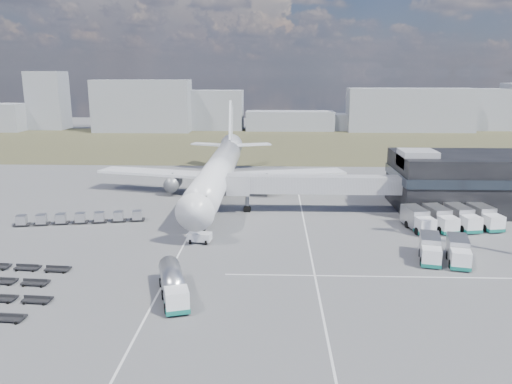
{
  "coord_description": "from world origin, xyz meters",
  "views": [
    {
      "loc": [
        10.85,
        -65.03,
        24.11
      ],
      "look_at": [
        7.84,
        18.94,
        4.0
      ],
      "focal_mm": 35.0,
      "sensor_mm": 36.0,
      "label": 1
    }
  ],
  "objects": [
    {
      "name": "ground",
      "position": [
        0.0,
        0.0,
        0.0
      ],
      "size": [
        420.0,
        420.0,
        0.0
      ],
      "primitive_type": "plane",
      "color": "#565659",
      "rests_on": "ground"
    },
    {
      "name": "grass_strip",
      "position": [
        0.0,
        110.0,
        0.01
      ],
      "size": [
        420.0,
        90.0,
        0.01
      ],
      "primitive_type": "cube",
      "color": "#454129",
      "rests_on": "ground"
    },
    {
      "name": "lane_markings",
      "position": [
        9.77,
        3.0,
        0.01
      ],
      "size": [
        47.12,
        110.0,
        0.01
      ],
      "color": "silver",
      "rests_on": "ground"
    },
    {
      "name": "terminal",
      "position": [
        47.77,
        23.96,
        5.25
      ],
      "size": [
        30.4,
        16.4,
        11.0
      ],
      "color": "black",
      "rests_on": "ground"
    },
    {
      "name": "jet_bridge",
      "position": [
        15.9,
        20.42,
        5.05
      ],
      "size": [
        30.3,
        3.8,
        7.05
      ],
      "color": "#939399",
      "rests_on": "ground"
    },
    {
      "name": "airliner",
      "position": [
        0.0,
        32.38,
        5.29
      ],
      "size": [
        51.59,
        64.53,
        17.62
      ],
      "color": "white",
      "rests_on": "ground"
    },
    {
      "name": "skyline",
      "position": [
        1.38,
        151.98,
        9.46
      ],
      "size": [
        329.02,
        24.83,
        24.82
      ],
      "color": "gray",
      "rests_on": "ground"
    },
    {
      "name": "fuel_tanker",
      "position": [
        -0.05,
        -14.65,
        1.59
      ],
      "size": [
        5.23,
        10.12,
        3.17
      ],
      "rotation": [
        0.0,
        0.0,
        0.3
      ],
      "color": "white",
      "rests_on": "ground"
    },
    {
      "name": "pushback_tug",
      "position": [
        0.16,
        3.63,
        0.75
      ],
      "size": [
        3.57,
        2.31,
        1.5
      ],
      "primitive_type": "cube",
      "rotation": [
        0.0,
        0.0,
        -0.13
      ],
      "color": "white",
      "rests_on": "ground"
    },
    {
      "name": "catering_truck",
      "position": [
        15.98,
        38.58,
        1.42
      ],
      "size": [
        3.67,
        6.43,
        2.78
      ],
      "rotation": [
        0.0,
        0.0,
        0.21
      ],
      "color": "white",
      "rests_on": "ground"
    },
    {
      "name": "service_trucks_near",
      "position": [
        33.26,
        -2.56,
        1.56
      ],
      "size": [
        7.43,
        8.31,
        2.88
      ],
      "rotation": [
        0.0,
        0.0,
        -0.23
      ],
      "color": "white",
      "rests_on": "ground"
    },
    {
      "name": "service_trucks_far",
      "position": [
        39.1,
        11.96,
        1.67
      ],
      "size": [
        14.96,
        9.94,
        3.07
      ],
      "rotation": [
        0.0,
        0.0,
        0.18
      ],
      "color": "white",
      "rests_on": "ground"
    },
    {
      "name": "uld_row",
      "position": [
        -20.77,
        12.36,
        0.96
      ],
      "size": [
        20.59,
        5.42,
        1.6
      ],
      "rotation": [
        0.0,
        0.0,
        0.19
      ],
      "color": "black",
      "rests_on": "ground"
    }
  ]
}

